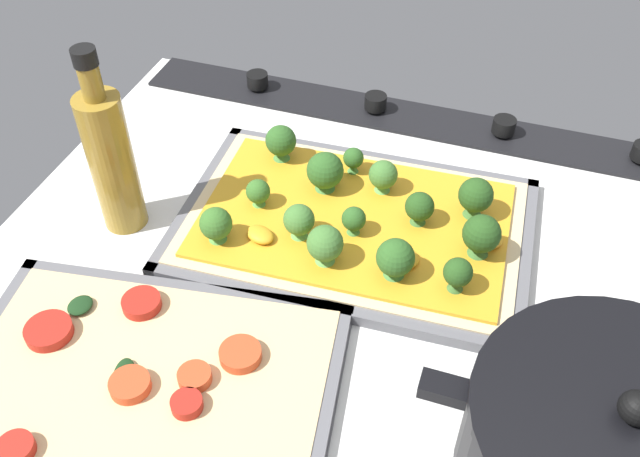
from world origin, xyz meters
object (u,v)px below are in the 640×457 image
object	(u,v)px
broccoli_pizza	(357,218)
baking_tray_front	(354,228)
cooking_pot	(609,456)
oil_bottle	(111,159)
veggie_pizza_back	(136,396)
baking_tray_back	(138,403)

from	to	relation	value
broccoli_pizza	baking_tray_front	bearing A→B (deg)	-28.91
broccoli_pizza	cooking_pot	bearing A→B (deg)	139.40
baking_tray_front	oil_bottle	distance (cm)	25.63
veggie_pizza_back	oil_bottle	bearing A→B (deg)	-57.92
broccoli_pizza	oil_bottle	world-z (taller)	oil_bottle
broccoli_pizza	veggie_pizza_back	bearing A→B (deg)	65.59
oil_bottle	broccoli_pizza	bearing A→B (deg)	-165.94
broccoli_pizza	oil_bottle	xyz separation A→B (cm)	(23.92, 5.99, 6.23)
baking_tray_front	oil_bottle	size ratio (longest dim) A/B	1.83
broccoli_pizza	veggie_pizza_back	distance (cm)	28.15
baking_tray_back	cooking_pot	bearing A→B (deg)	-172.95
baking_tray_front	veggie_pizza_back	bearing A→B (deg)	66.51
broccoli_pizza	veggie_pizza_back	world-z (taller)	broccoli_pizza
baking_tray_back	cooking_pot	xyz separation A→B (cm)	(-36.35, -4.50, 4.83)
veggie_pizza_back	cooking_pot	xyz separation A→B (cm)	(-36.48, -4.30, 4.12)
baking_tray_front	veggie_pizza_back	distance (cm)	28.17
cooking_pot	baking_tray_back	bearing A→B (deg)	7.05
baking_tray_front	baking_tray_back	size ratio (longest dim) A/B	1.03
veggie_pizza_back	cooking_pot	size ratio (longest dim) A/B	1.20
broccoli_pizza	cooking_pot	distance (cm)	32.87
baking_tray_front	broccoli_pizza	world-z (taller)	broccoli_pizza
baking_tray_front	broccoli_pizza	size ratio (longest dim) A/B	1.07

